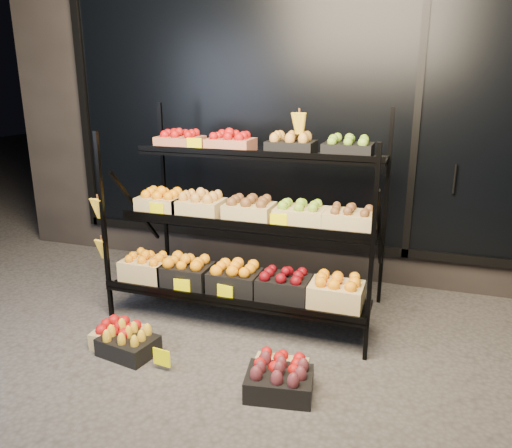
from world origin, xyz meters
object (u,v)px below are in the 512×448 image
(floor_crate_left, at_px, (120,334))
(display_rack, at_px, (245,221))
(floor_crate_midleft, at_px, (128,342))
(floor_crate_midright, at_px, (280,369))

(floor_crate_left, bearing_deg, display_rack, 46.10)
(floor_crate_left, distance_m, floor_crate_midleft, 0.16)
(floor_crate_midright, bearing_deg, display_rack, 117.91)
(display_rack, distance_m, floor_crate_midleft, 1.26)
(display_rack, distance_m, floor_crate_midright, 1.23)
(floor_crate_left, distance_m, floor_crate_midright, 1.23)
(floor_crate_midleft, bearing_deg, display_rack, 68.37)
(floor_crate_left, relative_size, floor_crate_midleft, 0.88)
(display_rack, height_order, floor_crate_left, display_rack)
(display_rack, relative_size, floor_crate_midleft, 5.17)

